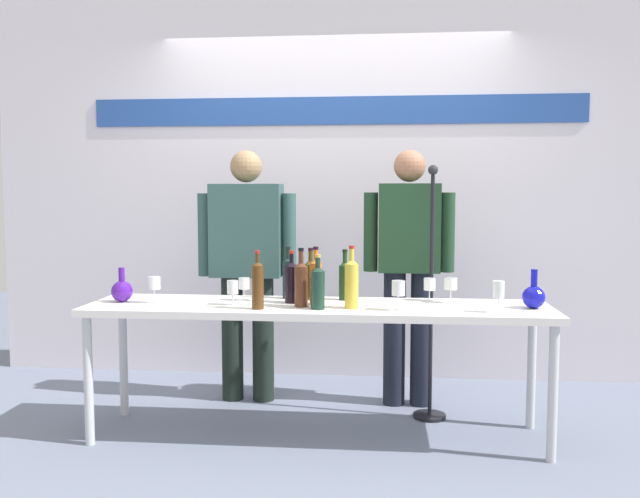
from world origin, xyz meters
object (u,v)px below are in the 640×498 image
at_px(presenter_right, 409,262).
at_px(wine_glass_right_1, 451,284).
at_px(wine_bottle_1, 316,280).
at_px(wine_glass_right_3, 398,289).
at_px(wine_glass_left_0, 154,284).
at_px(wine_bottle_2, 292,281).
at_px(wine_bottle_6, 301,282).
at_px(wine_glass_right_0, 430,285).
at_px(microphone_stand, 431,335).
at_px(wine_glass_left_2, 244,284).
at_px(wine_glass_left_1, 233,288).
at_px(wine_bottle_5, 318,286).
at_px(wine_glass_right_2, 499,290).
at_px(decanter_blue_left, 122,290).
at_px(wine_bottle_8, 311,278).
at_px(wine_bottle_3, 352,282).
at_px(wine_bottle_4, 345,279).
at_px(wine_bottle_0, 258,284).
at_px(display_table, 317,315).
at_px(decanter_blue_right, 534,296).
at_px(wine_bottle_7, 288,276).
at_px(presenter_left, 247,258).

xyz_separation_m(presenter_right, wine_glass_right_1, (0.22, -0.49, -0.07)).
xyz_separation_m(wine_bottle_1, wine_glass_right_3, (0.45, -0.15, -0.02)).
bearing_deg(wine_glass_left_0, wine_bottle_2, 6.59).
bearing_deg(wine_bottle_6, wine_glass_right_0, 21.30).
xyz_separation_m(wine_bottle_6, microphone_stand, (0.73, 0.44, -0.37)).
bearing_deg(wine_glass_left_0, wine_glass_left_2, 15.93).
relative_size(wine_glass_left_1, wine_glass_right_1, 0.97).
distance_m(wine_bottle_5, wine_glass_right_1, 0.77).
distance_m(wine_glass_right_0, wine_glass_right_2, 0.48).
height_order(decanter_blue_left, wine_glass_right_2, decanter_blue_left).
relative_size(wine_glass_left_0, microphone_stand, 0.10).
bearing_deg(wine_glass_left_2, wine_bottle_8, 12.84).
bearing_deg(wine_glass_right_3, wine_bottle_3, 169.57).
bearing_deg(wine_glass_left_2, wine_bottle_4, 7.35).
bearing_deg(wine_glass_right_3, decanter_blue_left, 175.16).
distance_m(wine_glass_right_0, microphone_stand, 0.37).
relative_size(wine_bottle_4, wine_bottle_6, 0.91).
height_order(wine_bottle_0, wine_bottle_3, wine_bottle_3).
height_order(display_table, decanter_blue_left, decanter_blue_left).
distance_m(display_table, wine_bottle_4, 0.29).
bearing_deg(wine_bottle_4, wine_glass_right_1, -4.52).
distance_m(wine_bottle_3, wine_bottle_6, 0.28).
bearing_deg(decanter_blue_right, wine_glass_right_2, -145.40).
height_order(wine_bottle_7, wine_glass_left_2, wine_bottle_7).
xyz_separation_m(presenter_right, wine_glass_left_0, (-1.44, -0.65, -0.07)).
xyz_separation_m(wine_glass_left_1, wine_glass_right_3, (0.91, -0.09, 0.02)).
xyz_separation_m(wine_bottle_2, wine_bottle_6, (0.07, -0.13, 0.01)).
height_order(display_table, presenter_right, presenter_right).
relative_size(wine_glass_right_0, microphone_stand, 0.08).
relative_size(wine_bottle_6, wine_bottle_8, 1.07).
relative_size(presenter_right, wine_glass_right_3, 10.31).
bearing_deg(wine_glass_left_2, presenter_right, 28.15).
bearing_deg(wine_bottle_0, wine_bottle_7, 73.87).
bearing_deg(wine_bottle_8, display_table, -73.01).
distance_m(presenter_right, wine_bottle_7, 0.83).
bearing_deg(wine_bottle_4, wine_bottle_3, -79.26).
bearing_deg(decanter_blue_left, presenter_right, 20.90).
relative_size(decanter_blue_right, microphone_stand, 0.14).
bearing_deg(wine_bottle_3, wine_bottle_4, 100.74).
bearing_deg(wine_bottle_2, wine_glass_left_0, -173.41).
bearing_deg(wine_bottle_0, wine_glass_right_1, 15.87).
relative_size(decanter_blue_left, wine_bottle_0, 0.63).
xyz_separation_m(wine_bottle_5, microphone_stand, (0.63, 0.51, -0.36)).
relative_size(presenter_left, wine_bottle_3, 4.86).
xyz_separation_m(presenter_left, wine_glass_left_0, (-0.39, -0.65, -0.09)).
distance_m(wine_bottle_5, wine_glass_right_2, 0.94).
bearing_deg(wine_bottle_6, wine_bottle_1, 49.49).
bearing_deg(decanter_blue_left, presenter_left, 46.56).
distance_m(wine_bottle_4, wine_glass_left_2, 0.58).
height_order(wine_glass_left_2, wine_glass_right_3, wine_glass_right_3).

